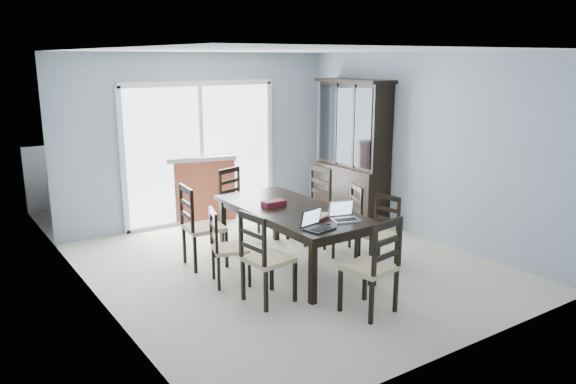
# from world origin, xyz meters

# --- Properties ---
(floor) EXTENTS (5.00, 5.00, 0.00)m
(floor) POSITION_xyz_m (0.00, 0.00, 0.00)
(floor) COLOR beige
(floor) RESTS_ON ground
(ceiling) EXTENTS (5.00, 5.00, 0.00)m
(ceiling) POSITION_xyz_m (0.00, 0.00, 2.60)
(ceiling) COLOR white
(ceiling) RESTS_ON back_wall
(back_wall) EXTENTS (4.50, 0.02, 2.60)m
(back_wall) POSITION_xyz_m (0.00, 2.50, 1.30)
(back_wall) COLOR #8F9DAA
(back_wall) RESTS_ON floor
(wall_left) EXTENTS (0.02, 5.00, 2.60)m
(wall_left) POSITION_xyz_m (-2.25, 0.00, 1.30)
(wall_left) COLOR #8F9DAA
(wall_left) RESTS_ON floor
(wall_right) EXTENTS (0.02, 5.00, 2.60)m
(wall_right) POSITION_xyz_m (2.25, 0.00, 1.30)
(wall_right) COLOR #8F9DAA
(wall_right) RESTS_ON floor
(balcony) EXTENTS (4.50, 2.00, 0.10)m
(balcony) POSITION_xyz_m (0.00, 3.50, -0.05)
(balcony) COLOR gray
(balcony) RESTS_ON ground
(railing) EXTENTS (4.50, 0.06, 1.10)m
(railing) POSITION_xyz_m (0.00, 4.50, 0.55)
(railing) COLOR #99999E
(railing) RESTS_ON balcony
(dining_table) EXTENTS (1.00, 2.20, 0.75)m
(dining_table) POSITION_xyz_m (0.00, 0.00, 0.67)
(dining_table) COLOR black
(dining_table) RESTS_ON floor
(china_hutch) EXTENTS (0.50, 1.38, 2.20)m
(china_hutch) POSITION_xyz_m (2.02, 1.25, 1.07)
(china_hutch) COLOR black
(china_hutch) RESTS_ON floor
(sliding_door) EXTENTS (2.52, 0.05, 2.18)m
(sliding_door) POSITION_xyz_m (0.00, 2.48, 1.09)
(sliding_door) COLOR silver
(sliding_door) RESTS_ON floor
(chair_left_near) EXTENTS (0.49, 0.48, 1.15)m
(chair_left_near) POSITION_xyz_m (-0.86, -0.69, 0.61)
(chair_left_near) COLOR black
(chair_left_near) RESTS_ON floor
(chair_left_mid) EXTENTS (0.49, 0.48, 1.02)m
(chair_left_mid) POSITION_xyz_m (-0.95, -0.01, 0.54)
(chair_left_mid) COLOR black
(chair_left_mid) RESTS_ON floor
(chair_left_far) EXTENTS (0.50, 0.49, 1.19)m
(chair_left_far) POSITION_xyz_m (-0.95, 0.67, 0.63)
(chair_left_far) COLOR black
(chair_left_far) RESTS_ON floor
(chair_right_near) EXTENTS (0.45, 0.44, 1.02)m
(chair_right_near) POSITION_xyz_m (0.95, -0.57, 0.54)
(chair_right_near) COLOR black
(chair_right_near) RESTS_ON floor
(chair_right_mid) EXTENTS (0.51, 0.51, 1.05)m
(chair_right_mid) POSITION_xyz_m (0.92, 0.02, 0.55)
(chair_right_mid) COLOR black
(chair_right_mid) RESTS_ON floor
(chair_right_far) EXTENTS (0.48, 0.47, 1.19)m
(chair_right_far) POSITION_xyz_m (0.88, 0.73, 0.63)
(chair_right_far) COLOR black
(chair_right_far) RESTS_ON floor
(chair_end_near) EXTENTS (0.51, 0.52, 1.17)m
(chair_end_near) POSITION_xyz_m (-0.05, -1.56, 0.62)
(chair_end_near) COLOR black
(chair_end_near) RESTS_ON floor
(chair_end_far) EXTENTS (0.53, 0.54, 1.11)m
(chair_end_far) POSITION_xyz_m (0.08, 1.57, 0.59)
(chair_end_far) COLOR black
(chair_end_far) RESTS_ON floor
(laptop_dark) EXTENTS (0.34, 0.27, 0.21)m
(laptop_dark) POSITION_xyz_m (-0.24, -0.88, 0.80)
(laptop_dark) COLOR black
(laptop_dark) RESTS_ON dining_table
(laptop_silver) EXTENTS (0.35, 0.29, 0.21)m
(laptop_silver) POSITION_xyz_m (0.19, -0.78, 0.80)
(laptop_silver) COLOR #BBBBBD
(laptop_silver) RESTS_ON dining_table
(book_stack) EXTENTS (0.33, 0.30, 0.04)m
(book_stack) POSITION_xyz_m (-0.01, -0.53, 0.77)
(book_stack) COLOR maroon
(book_stack) RESTS_ON dining_table
(cell_phone) EXTENTS (0.11, 0.06, 0.01)m
(cell_phone) POSITION_xyz_m (-0.09, -0.78, 0.76)
(cell_phone) COLOR black
(cell_phone) RESTS_ON dining_table
(game_box) EXTENTS (0.29, 0.14, 0.07)m
(game_box) POSITION_xyz_m (-0.13, 0.20, 0.79)
(game_box) COLOR #470E14
(game_box) RESTS_ON dining_table
(hot_tub) EXTENTS (2.36, 2.20, 1.03)m
(hot_tub) POSITION_xyz_m (-0.27, 3.31, 0.52)
(hot_tub) COLOR brown
(hot_tub) RESTS_ON balcony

